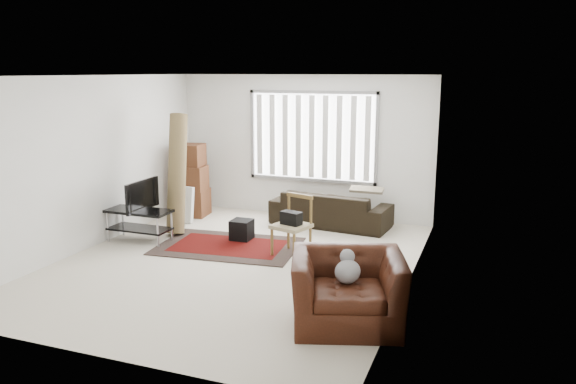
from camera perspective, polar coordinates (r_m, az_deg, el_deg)
name	(u,v)px	position (r m, az deg, el deg)	size (l,w,h in m)	color
room	(251,140)	(8.41, -3.80, 5.31)	(6.00, 6.02, 2.71)	beige
persian_rug	(228,246)	(9.10, -6.07, -5.48)	(2.35, 1.69, 0.02)	black
tv_stand	(139,219)	(9.56, -14.87, -2.62)	(1.07, 0.48, 0.54)	black
tv	(138,195)	(9.46, -15.00, -0.29)	(0.87, 0.11, 0.50)	black
subwoofer	(242,230)	(9.37, -4.73, -3.83)	(0.33, 0.33, 0.33)	black
moving_boxes	(192,183)	(11.00, -9.72, 0.94)	(0.62, 0.58, 1.40)	#56311B
white_flatpack	(181,204)	(10.64, -10.80, -1.20)	(0.53, 0.08, 0.67)	silver
rolled_rug	(177,174)	(9.85, -11.21, 1.85)	(0.31, 0.31, 2.05)	brown
sofa	(331,203)	(10.21, 4.37, -1.16)	(2.14, 0.93, 0.82)	black
side_chair	(292,223)	(8.51, 0.42, -3.16)	(0.62, 0.62, 0.92)	#897B59
armchair	(348,285)	(6.30, 6.08, -9.35)	(1.49, 1.39, 0.91)	#3B180C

